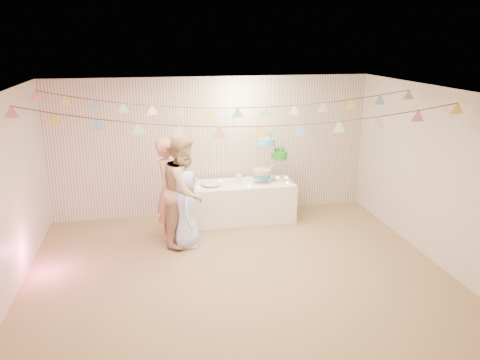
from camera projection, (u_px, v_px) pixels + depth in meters
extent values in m
plane|color=olive|center=(237.00, 272.00, 6.80)|extent=(6.00, 6.00, 0.00)
plane|color=silver|center=(237.00, 92.00, 6.04)|extent=(6.00, 6.00, 0.00)
plane|color=silver|center=(212.00, 147.00, 8.77)|extent=(6.00, 6.00, 0.00)
plane|color=silver|center=(290.00, 273.00, 4.08)|extent=(6.00, 6.00, 0.00)
plane|color=silver|center=(3.00, 201.00, 5.87)|extent=(5.00, 5.00, 0.00)
plane|color=silver|center=(434.00, 175.00, 6.97)|extent=(5.00, 5.00, 0.00)
cube|color=white|center=(241.00, 202.00, 8.65)|extent=(1.91, 0.77, 0.72)
cylinder|color=white|center=(212.00, 183.00, 8.39)|extent=(0.35, 0.35, 0.02)
imported|color=tan|center=(170.00, 189.00, 7.78)|extent=(0.61, 0.73, 1.71)
imported|color=tan|center=(185.00, 190.00, 7.55)|extent=(1.01, 1.10, 1.82)
imported|color=#B1C7FB|center=(186.00, 209.00, 7.48)|extent=(0.46, 0.66, 1.28)
cylinder|color=#FFD88C|center=(199.00, 187.00, 8.26)|extent=(0.04, 0.04, 0.03)
cylinder|color=#FFD88C|center=(221.00, 181.00, 8.65)|extent=(0.04, 0.04, 0.03)
cylinder|color=#FFD88C|center=(249.00, 186.00, 8.36)|extent=(0.04, 0.04, 0.03)
cylinder|color=#FFD88C|center=(257.00, 178.00, 8.81)|extent=(0.04, 0.04, 0.03)
cylinder|color=#FFD88C|center=(287.00, 183.00, 8.52)|extent=(0.04, 0.04, 0.03)
cylinder|color=#FFD88C|center=(286.00, 177.00, 8.85)|extent=(0.04, 0.04, 0.03)
cylinder|color=#FFD88C|center=(278.00, 177.00, 8.85)|extent=(0.04, 0.04, 0.03)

